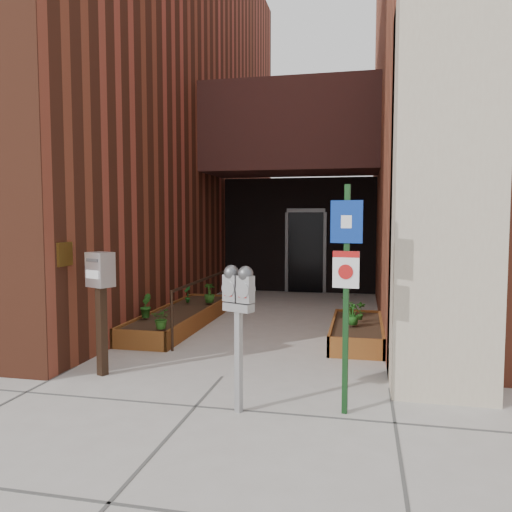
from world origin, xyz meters
The scene contains 15 objects.
ground centered at (0.00, 0.00, 0.00)m, with size 80.00×80.00×0.00m, color #9E9991.
architecture centered at (-0.18, 6.89, 4.98)m, with size 20.00×14.60×10.00m.
planter_left centered at (-1.55, 2.70, 0.13)m, with size 0.90×3.60×0.30m.
planter_right centered at (1.60, 2.20, 0.13)m, with size 0.80×2.20×0.30m.
handrail centered at (-1.05, 2.65, 0.75)m, with size 0.04×3.34×0.90m.
parking_meter centered at (0.48, -1.04, 1.15)m, with size 0.34×0.23×1.49m.
sign_post centered at (1.52, -0.86, 1.40)m, with size 0.31×0.09×2.28m.
payment_dropbox centered at (-1.48, -0.25, 1.11)m, with size 0.37×0.33×1.54m.
shrub_left_a centered at (-1.25, 1.10, 0.46)m, with size 0.29×0.29×0.32m, color #275D1A.
shrub_left_b centered at (-1.85, 1.83, 0.50)m, with size 0.22×0.22×0.39m, color #22601B.
shrub_left_c centered at (-1.25, 3.45, 0.49)m, with size 0.22×0.22×0.38m, color #255819.
shrub_left_d centered at (-1.68, 3.39, 0.46)m, with size 0.17×0.17×0.32m, color #19581C.
shrub_right_a centered at (1.54, 1.99, 0.47)m, with size 0.19×0.19×0.35m, color #1C5819.
shrub_right_b centered at (1.65, 2.41, 0.45)m, with size 0.16×0.16×0.30m, color #1D5016.
shrub_right_c centered at (1.45, 2.72, 0.45)m, with size 0.28×0.28×0.31m, color #275518.
Camera 1 is at (1.68, -5.79, 1.95)m, focal length 35.00 mm.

